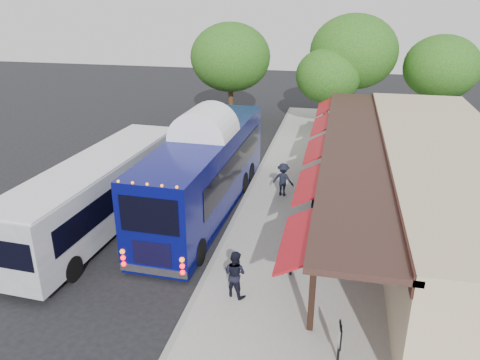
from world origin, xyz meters
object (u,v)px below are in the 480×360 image
Objects in this scene: ped_c at (316,193)px; sign_board at (340,337)px; ped_b at (235,274)px; ped_d at (283,179)px; ped_a at (287,253)px; coach_bus at (205,168)px; city_bus at (99,191)px.

ped_c is 9.24m from sign_board.
ped_d is at bearing -71.70° from ped_b.
ped_a reaches higher than ped_c.
ped_b is (2.75, -6.24, -1.09)m from coach_bus.
ped_b is at bearing 140.39° from sign_board.
ped_a is 6.77m from ped_d.
city_bus is 7.58m from ped_b.
ped_c is at bearing 23.29° from city_bus.
ped_a is (4.21, -4.66, -1.07)m from coach_bus.
coach_bus is 5.02m from ped_c.
coach_bus is 10.68× the size of sign_board.
ped_a is at bearing 112.26° from ped_d.
city_bus is 7.01× the size of ped_b.
ped_b is (6.57, -3.73, -0.69)m from city_bus.
ped_c reaches higher than sign_board.
ped_b is 0.98× the size of ped_c.
ped_a is 2.15m from ped_b.
sign_board is at bearing 167.49° from ped_b.
ped_a is at bearing 84.24° from ped_c.
ped_a reaches higher than ped_b.
ped_a is at bearing -12.03° from city_bus.
ped_d is 10.87m from sign_board.
coach_bus is 7.51× the size of ped_b.
coach_bus is at bearing 9.20° from ped_c.
ped_d is 1.45× the size of sign_board.
coach_bus reaches higher than city_bus.
ped_a is 1.01× the size of ped_c.
ped_c is at bearing -85.37° from ped_b.
city_bus is 6.80× the size of ped_a.
ped_a is 1.01× the size of ped_d.
ped_c is 2.11m from ped_d.
ped_d is at bearing 34.12° from coach_bus.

